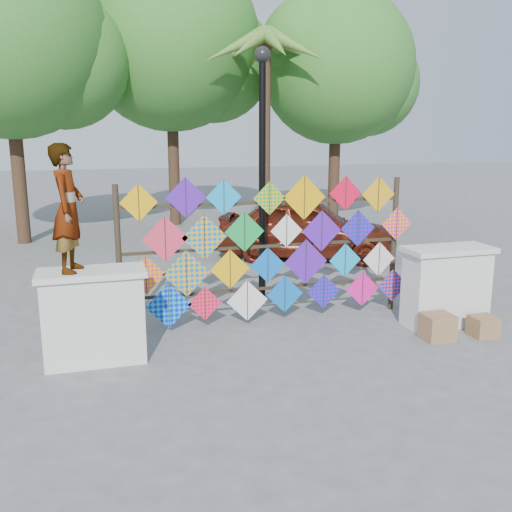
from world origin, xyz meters
name	(u,v)px	position (x,y,z in m)	size (l,w,h in m)	color
ground	(281,337)	(0.00, 0.00, 0.00)	(80.00, 80.00, 0.00)	gray
parapet_left	(94,316)	(-2.70, -0.20, 0.65)	(1.40, 0.65, 1.28)	silver
parapet_right	(446,286)	(2.70, -0.20, 0.65)	(1.40, 0.65, 1.28)	silver
kite_rack	(269,249)	(0.04, 0.73, 1.21)	(4.90, 0.24, 2.39)	#2C2418
tree_west	(11,39)	(-4.40, 9.03, 5.38)	(5.85, 5.20, 8.01)	#452A1D
tree_mid	(173,41)	(0.11, 11.03, 5.77)	(6.30, 5.60, 8.61)	#452A1D
tree_east	(339,68)	(5.09, 9.53, 4.99)	(5.40, 4.80, 7.42)	#452A1D
palm_tree	(266,60)	(2.20, 8.00, 4.95)	(3.62, 3.62, 5.83)	#452A1D
vendor_woman	(68,209)	(-2.93, -0.20, 2.10)	(0.60, 0.39, 1.64)	#99999E
sedan	(307,228)	(2.36, 5.04, 0.73)	(1.73, 4.29, 1.46)	#531A0E
lamppost	(262,152)	(0.30, 2.00, 2.69)	(0.28, 0.28, 4.46)	black
cardboard_box_near	(437,327)	(2.21, -0.75, 0.20)	(0.44, 0.39, 0.39)	olive
cardboard_box_far	(483,326)	(2.96, -0.83, 0.16)	(0.37, 0.34, 0.31)	olive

